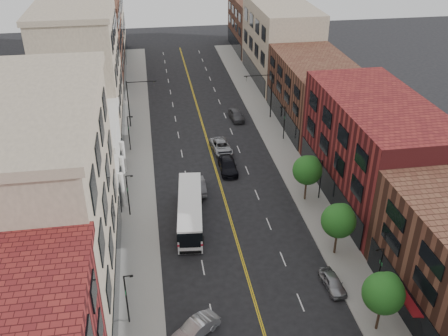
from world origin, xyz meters
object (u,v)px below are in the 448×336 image
car_lane_a (228,166)px  car_lane_b (221,147)px  car_angle_b (196,329)px  car_lane_c (236,115)px  car_lane_behind (198,185)px  car_parked_far (333,282)px  city_bus (190,209)px

car_lane_a → car_lane_b: 5.54m
car_angle_b → car_lane_a: 27.38m
car_lane_c → car_lane_behind: bearing=-117.5°
car_lane_behind → car_lane_b: size_ratio=0.86×
car_lane_behind → car_lane_a: 6.07m
car_lane_b → car_lane_c: bearing=63.2°
car_parked_far → car_lane_c: size_ratio=0.83×
car_lane_a → car_lane_b: size_ratio=0.99×
car_lane_b → car_lane_c: size_ratio=1.17×
car_lane_behind → car_lane_c: size_ratio=1.01×
car_angle_b → car_lane_behind: 22.36m
car_lane_a → car_lane_b: (0.00, 5.54, -0.03)m
city_bus → car_angle_b: (-1.17, -15.86, -1.01)m
car_lane_b → car_angle_b: bearing=-108.3°
car_lane_c → car_lane_b: bearing=-116.1°
car_parked_far → car_lane_behind: (-10.23, 18.66, 0.11)m
car_parked_far → car_lane_behind: car_lane_behind is taller
car_lane_a → car_lane_c: 16.45m
city_bus → car_angle_b: 15.94m
car_angle_b → car_lane_b: bearing=132.9°
car_parked_far → city_bus: bearing=129.1°
car_lane_a → car_lane_c: size_ratio=1.15×
city_bus → car_parked_far: 17.12m
car_angle_b → car_lane_c: car_lane_c is taller
city_bus → car_angle_b: size_ratio=2.71×
city_bus → car_angle_b: city_bus is taller
car_lane_b → car_lane_c: (4.00, 10.42, 0.04)m
car_parked_far → car_lane_behind: bearing=114.1°
car_lane_c → city_bus: bearing=-115.6°
car_angle_b → car_lane_a: (7.10, 26.44, 0.05)m
city_bus → car_parked_far: size_ratio=3.08×
car_lane_a → car_parked_far: bearing=-74.8°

